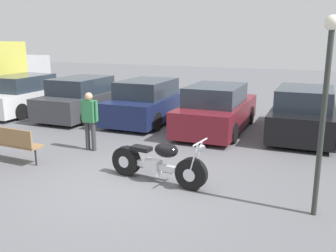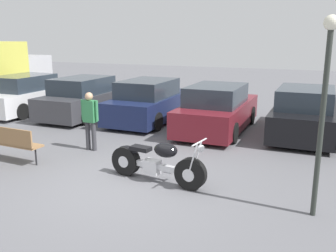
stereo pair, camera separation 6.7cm
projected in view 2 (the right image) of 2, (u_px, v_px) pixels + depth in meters
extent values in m
plane|color=slate|center=(125.00, 185.00, 7.74)|extent=(60.00, 60.00, 0.00)
cylinder|color=black|center=(191.00, 174.00, 7.48)|extent=(0.67, 0.29, 0.65)
cylinder|color=silver|center=(191.00, 174.00, 7.48)|extent=(0.29, 0.25, 0.26)
cylinder|color=black|center=(126.00, 161.00, 8.28)|extent=(0.67, 0.29, 0.65)
cylinder|color=silver|center=(126.00, 161.00, 8.28)|extent=(0.29, 0.25, 0.26)
cube|color=silver|center=(157.00, 166.00, 7.88)|extent=(1.23, 0.28, 0.12)
cube|color=silver|center=(152.00, 167.00, 7.94)|extent=(0.37, 0.28, 0.30)
ellipsoid|color=black|center=(166.00, 150.00, 7.68)|extent=(0.56, 0.42, 0.30)
cube|color=black|center=(141.00, 148.00, 8.00)|extent=(0.47, 0.30, 0.09)
ellipsoid|color=black|center=(128.00, 150.00, 8.20)|extent=(0.50, 0.26, 0.20)
cylinder|color=silver|center=(193.00, 160.00, 7.28)|extent=(0.22, 0.06, 0.69)
cylinder|color=silver|center=(197.00, 157.00, 7.44)|extent=(0.22, 0.06, 0.69)
cylinder|color=silver|center=(199.00, 142.00, 7.24)|extent=(0.12, 0.62, 0.03)
sphere|color=silver|center=(201.00, 148.00, 7.24)|extent=(0.15, 0.15, 0.15)
cylinder|color=silver|center=(147.00, 167.00, 8.19)|extent=(1.23, 0.25, 0.08)
cube|color=white|center=(30.00, 99.00, 15.22)|extent=(1.78, 4.33, 0.79)
cube|color=#28333D|center=(24.00, 83.00, 14.83)|extent=(1.57, 2.25, 0.59)
cylinder|color=black|center=(37.00, 98.00, 16.79)|extent=(0.20, 0.61, 0.61)
cylinder|color=black|center=(68.00, 100.00, 16.16)|extent=(0.20, 0.61, 0.61)
cylinder|color=black|center=(22.00, 112.00, 13.76)|extent=(0.20, 0.61, 0.61)
cube|color=#3D3D42|center=(87.00, 102.00, 14.42)|extent=(1.78, 4.33, 0.79)
cube|color=#28333D|center=(82.00, 85.00, 14.02)|extent=(1.57, 2.25, 0.59)
cylinder|color=black|center=(89.00, 101.00, 15.98)|extent=(0.20, 0.61, 0.61)
cylinder|color=black|center=(123.00, 104.00, 15.36)|extent=(0.20, 0.61, 0.61)
cylinder|color=black|center=(47.00, 113.00, 13.58)|extent=(0.20, 0.61, 0.61)
cylinder|color=black|center=(85.00, 116.00, 12.95)|extent=(0.20, 0.61, 0.61)
cube|color=#19234C|center=(151.00, 106.00, 13.61)|extent=(1.78, 4.33, 0.79)
cube|color=#28333D|center=(148.00, 88.00, 13.21)|extent=(1.57, 2.25, 0.59)
cylinder|color=black|center=(147.00, 104.00, 15.17)|extent=(0.20, 0.61, 0.61)
cylinder|color=black|center=(185.00, 107.00, 14.55)|extent=(0.20, 0.61, 0.61)
cylinder|color=black|center=(112.00, 117.00, 12.77)|extent=(0.20, 0.61, 0.61)
cylinder|color=black|center=(157.00, 122.00, 12.14)|extent=(0.20, 0.61, 0.61)
cube|color=maroon|center=(218.00, 114.00, 12.18)|extent=(1.78, 4.33, 0.79)
cube|color=#28333D|center=(216.00, 95.00, 11.79)|extent=(1.57, 2.25, 0.59)
cylinder|color=black|center=(206.00, 112.00, 13.75)|extent=(0.20, 0.61, 0.61)
cylinder|color=black|center=(251.00, 115.00, 13.12)|extent=(0.20, 0.61, 0.61)
cylinder|color=black|center=(179.00, 128.00, 11.35)|extent=(0.20, 0.61, 0.61)
cylinder|color=black|center=(233.00, 133.00, 10.72)|extent=(0.20, 0.61, 0.61)
cube|color=black|center=(304.00, 118.00, 11.61)|extent=(1.78, 4.33, 0.79)
cube|color=#28333D|center=(306.00, 98.00, 11.22)|extent=(1.57, 2.25, 0.59)
cylinder|color=black|center=(281.00, 115.00, 13.18)|extent=(0.20, 0.61, 0.61)
cylinder|color=black|center=(332.00, 119.00, 12.55)|extent=(0.20, 0.61, 0.61)
cylinder|color=black|center=(270.00, 132.00, 10.77)|extent=(0.20, 0.61, 0.61)
cylinder|color=black|center=(333.00, 138.00, 10.15)|extent=(0.20, 0.61, 0.61)
cube|color=#B2B2B7|center=(25.00, 72.00, 18.45)|extent=(2.04, 1.64, 1.60)
cylinder|color=black|center=(11.00, 87.00, 19.01)|extent=(0.24, 0.93, 0.93)
cylinder|color=black|center=(42.00, 89.00, 18.27)|extent=(0.24, 0.93, 0.93)
cube|color=#997047|center=(11.00, 143.00, 9.19)|extent=(1.78, 0.50, 0.05)
cube|color=#997047|center=(5.00, 136.00, 8.98)|extent=(1.76, 0.14, 0.44)
cylinder|color=black|center=(36.00, 156.00, 8.91)|extent=(0.04, 0.04, 0.45)
cylinder|color=#2D332D|center=(321.00, 127.00, 6.10)|extent=(0.09, 0.09, 3.13)
sphere|color=white|center=(332.00, 23.00, 5.72)|extent=(0.24, 0.24, 0.24)
cylinder|color=#38383D|center=(88.00, 136.00, 10.10)|extent=(0.12, 0.12, 0.78)
cylinder|color=#38383D|center=(94.00, 136.00, 10.03)|extent=(0.12, 0.12, 0.78)
cube|color=#337F4C|center=(90.00, 111.00, 9.90)|extent=(0.34, 0.20, 0.58)
cylinder|color=#337F4C|center=(83.00, 110.00, 9.98)|extent=(0.08, 0.08, 0.54)
cylinder|color=#337F4C|center=(97.00, 111.00, 9.81)|extent=(0.08, 0.08, 0.54)
sphere|color=tan|center=(89.00, 96.00, 9.81)|extent=(0.21, 0.21, 0.21)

